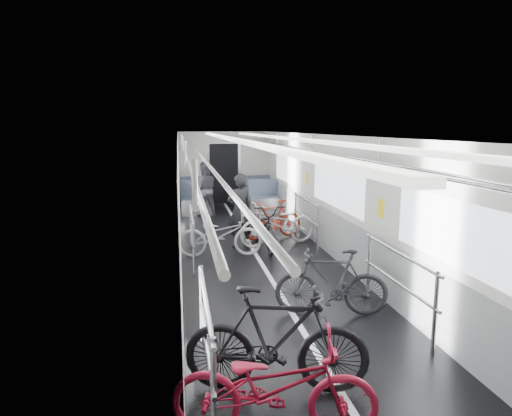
{
  "coord_description": "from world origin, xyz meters",
  "views": [
    {
      "loc": [
        -1.49,
        -8.29,
        2.55
      ],
      "look_at": [
        0.0,
        0.51,
        0.96
      ],
      "focal_mm": 32.0,
      "sensor_mm": 36.0,
      "label": 1
    }
  ],
  "objects_px": {
    "bike_right_near": "(332,282)",
    "bike_right_mid": "(279,224)",
    "bike_right_far": "(273,220)",
    "person_standing": "(240,211)",
    "bike_left_near": "(274,387)",
    "bike_left_far": "(220,235)",
    "bike_left_mid": "(276,340)",
    "bike_aisle": "(264,225)",
    "person_seated": "(204,189)"
  },
  "relations": [
    {
      "from": "bike_right_far",
      "to": "bike_aisle",
      "type": "bearing_deg",
      "value": -43.83
    },
    {
      "from": "person_standing",
      "to": "person_seated",
      "type": "xyz_separation_m",
      "value": [
        -0.56,
        3.58,
        -0.01
      ]
    },
    {
      "from": "bike_left_near",
      "to": "bike_right_far",
      "type": "relative_size",
      "value": 1.14
    },
    {
      "from": "bike_right_far",
      "to": "person_standing",
      "type": "xyz_separation_m",
      "value": [
        -0.85,
        -0.63,
        0.35
      ]
    },
    {
      "from": "bike_right_near",
      "to": "bike_right_far",
      "type": "relative_size",
      "value": 1.03
    },
    {
      "from": "bike_right_mid",
      "to": "person_seated",
      "type": "bearing_deg",
      "value": -173.9
    },
    {
      "from": "bike_right_mid",
      "to": "person_standing",
      "type": "bearing_deg",
      "value": -103.66
    },
    {
      "from": "bike_left_mid",
      "to": "bike_right_near",
      "type": "bearing_deg",
      "value": -20.56
    },
    {
      "from": "bike_right_near",
      "to": "bike_aisle",
      "type": "xyz_separation_m",
      "value": [
        -0.25,
        3.66,
        0.02
      ]
    },
    {
      "from": "bike_left_mid",
      "to": "bike_right_far",
      "type": "distance_m",
      "value": 6.21
    },
    {
      "from": "bike_left_mid",
      "to": "bike_right_near",
      "type": "xyz_separation_m",
      "value": [
        1.14,
        1.7,
        -0.07
      ]
    },
    {
      "from": "bike_right_mid",
      "to": "bike_right_far",
      "type": "distance_m",
      "value": 0.6
    },
    {
      "from": "bike_left_near",
      "to": "bike_aisle",
      "type": "bearing_deg",
      "value": 2.26
    },
    {
      "from": "bike_left_near",
      "to": "bike_left_mid",
      "type": "height_order",
      "value": "bike_left_mid"
    },
    {
      "from": "bike_left_near",
      "to": "bike_right_mid",
      "type": "bearing_deg",
      "value": -0.65
    },
    {
      "from": "bike_left_near",
      "to": "bike_right_mid",
      "type": "xyz_separation_m",
      "value": [
        1.38,
        6.12,
        0.03
      ]
    },
    {
      "from": "bike_right_mid",
      "to": "bike_right_near",
      "type": "bearing_deg",
      "value": -16.93
    },
    {
      "from": "bike_left_near",
      "to": "bike_left_mid",
      "type": "bearing_deg",
      "value": -1.49
    },
    {
      "from": "bike_left_mid",
      "to": "bike_left_near",
      "type": "bearing_deg",
      "value": 179.68
    },
    {
      "from": "bike_right_near",
      "to": "person_seated",
      "type": "distance_m",
      "value": 7.46
    },
    {
      "from": "bike_left_far",
      "to": "bike_right_mid",
      "type": "bearing_deg",
      "value": -62.51
    },
    {
      "from": "bike_aisle",
      "to": "bike_right_mid",
      "type": "bearing_deg",
      "value": 16.79
    },
    {
      "from": "bike_right_far",
      "to": "person_seated",
      "type": "xyz_separation_m",
      "value": [
        -1.41,
        2.95,
        0.34
      ]
    },
    {
      "from": "bike_left_mid",
      "to": "bike_right_near",
      "type": "height_order",
      "value": "bike_left_mid"
    },
    {
      "from": "bike_right_far",
      "to": "person_seated",
      "type": "height_order",
      "value": "person_seated"
    },
    {
      "from": "person_standing",
      "to": "bike_right_mid",
      "type": "bearing_deg",
      "value": 163.19
    },
    {
      "from": "bike_left_far",
      "to": "bike_aisle",
      "type": "distance_m",
      "value": 1.12
    },
    {
      "from": "bike_right_near",
      "to": "bike_left_far",
      "type": "bearing_deg",
      "value": -144.44
    },
    {
      "from": "bike_right_near",
      "to": "person_seated",
      "type": "height_order",
      "value": "person_seated"
    },
    {
      "from": "bike_right_near",
      "to": "bike_right_mid",
      "type": "xyz_separation_m",
      "value": [
        0.09,
        3.79,
        0.01
      ]
    },
    {
      "from": "bike_aisle",
      "to": "person_seated",
      "type": "bearing_deg",
      "value": 102.6
    },
    {
      "from": "bike_left_mid",
      "to": "person_standing",
      "type": "bearing_deg",
      "value": 9.28
    },
    {
      "from": "bike_left_near",
      "to": "bike_left_mid",
      "type": "relative_size",
      "value": 0.96
    },
    {
      "from": "bike_right_mid",
      "to": "bike_right_far",
      "type": "bearing_deg",
      "value": 164.12
    },
    {
      "from": "bike_left_mid",
      "to": "bike_left_far",
      "type": "distance_m",
      "value": 4.84
    },
    {
      "from": "bike_right_far",
      "to": "bike_right_mid",
      "type": "bearing_deg",
      "value": -18.55
    },
    {
      "from": "bike_left_mid",
      "to": "bike_aisle",
      "type": "relative_size",
      "value": 0.96
    },
    {
      "from": "bike_right_near",
      "to": "bike_aisle",
      "type": "bearing_deg",
      "value": -162.02
    },
    {
      "from": "bike_left_far",
      "to": "bike_aisle",
      "type": "height_order",
      "value": "bike_aisle"
    },
    {
      "from": "bike_left_near",
      "to": "bike_right_near",
      "type": "height_order",
      "value": "bike_right_near"
    },
    {
      "from": "bike_left_mid",
      "to": "bike_left_far",
      "type": "height_order",
      "value": "bike_left_mid"
    },
    {
      "from": "bike_right_near",
      "to": "bike_right_mid",
      "type": "bearing_deg",
      "value": -167.38
    },
    {
      "from": "bike_left_far",
      "to": "person_standing",
      "type": "bearing_deg",
      "value": -36.25
    },
    {
      "from": "bike_left_near",
      "to": "bike_aisle",
      "type": "height_order",
      "value": "bike_aisle"
    },
    {
      "from": "bike_right_near",
      "to": "bike_right_far",
      "type": "bearing_deg",
      "value": -167.23
    },
    {
      "from": "person_standing",
      "to": "person_seated",
      "type": "height_order",
      "value": "person_standing"
    },
    {
      "from": "bike_left_mid",
      "to": "bike_right_mid",
      "type": "distance_m",
      "value": 5.62
    },
    {
      "from": "person_seated",
      "to": "person_standing",
      "type": "bearing_deg",
      "value": 92.73
    },
    {
      "from": "bike_left_far",
      "to": "bike_right_far",
      "type": "height_order",
      "value": "bike_right_far"
    },
    {
      "from": "bike_left_mid",
      "to": "bike_right_far",
      "type": "relative_size",
      "value": 1.19
    }
  ]
}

